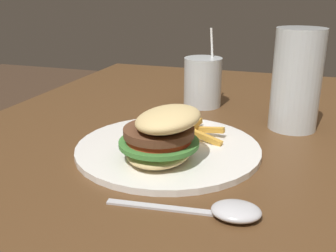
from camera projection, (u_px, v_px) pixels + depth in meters
name	position (u px, v px, depth m)	size (l,w,h in m)	color
meal_plate_near	(166.00, 141.00, 0.61)	(0.30, 0.30, 0.10)	white
beer_glass	(296.00, 82.00, 0.72)	(0.09, 0.09, 0.19)	silver
juice_glass	(203.00, 84.00, 0.88)	(0.08, 0.08, 0.17)	silver
spoon	(230.00, 211.00, 0.46)	(0.05, 0.19, 0.02)	silver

